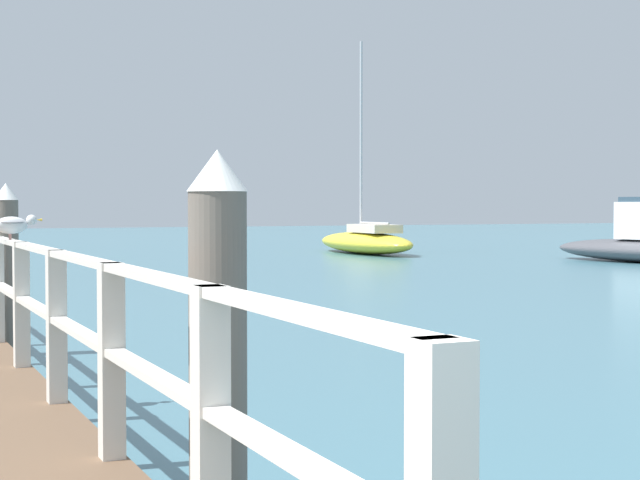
% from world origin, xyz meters
% --- Properties ---
extents(dock_piling_near, '(0.29, 0.29, 2.05)m').
position_xyz_m(dock_piling_near, '(1.44, 3.45, 1.03)').
color(dock_piling_near, '#6B6056').
rests_on(dock_piling_near, ground_plane).
extents(dock_piling_far, '(0.29, 0.29, 2.05)m').
position_xyz_m(dock_piling_far, '(1.44, 11.22, 1.03)').
color(dock_piling_far, '#6B6056').
rests_on(dock_piling_far, ground_plane).
extents(seagull_foreground, '(0.48, 0.20, 0.21)m').
position_xyz_m(seagull_foreground, '(1.07, 7.84, 1.62)').
color(seagull_foreground, white).
rests_on(seagull_foreground, pier_railing).
extents(boat_0, '(2.32, 6.98, 7.93)m').
position_xyz_m(boat_0, '(16.90, 32.03, 0.46)').
color(boat_0, gold).
rests_on(boat_0, ground_plane).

